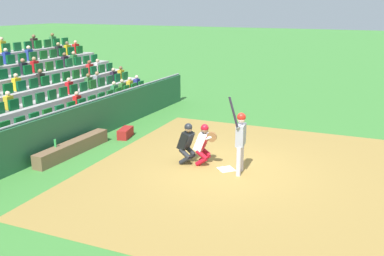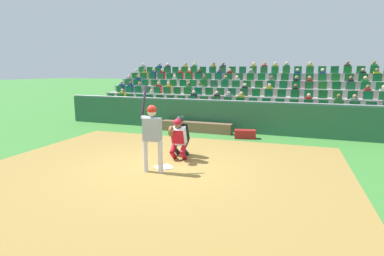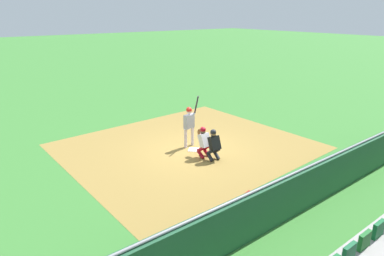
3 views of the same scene
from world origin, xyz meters
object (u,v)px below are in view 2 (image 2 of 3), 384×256
at_px(home_plate_umpire, 181,134).
at_px(dugout_bench, 196,127).
at_px(home_plate_marker, 164,167).
at_px(water_bottle_on_bench, 183,118).
at_px(catcher_crouching, 178,137).
at_px(batter_at_plate, 152,131).
at_px(equipment_duffel_bag, 245,134).

xyz_separation_m(home_plate_umpire, dugout_bench, (0.82, -3.73, -0.49)).
xyz_separation_m(home_plate_marker, water_bottle_on_bench, (1.51, -5.11, 0.55)).
height_order(catcher_crouching, home_plate_umpire, home_plate_umpire).
bearing_deg(dugout_bench, water_bottle_on_bench, -8.29).
bearing_deg(catcher_crouching, batter_at_plate, 80.56).
height_order(home_plate_marker, batter_at_plate, batter_at_plate).
relative_size(batter_at_plate, water_bottle_on_bench, 9.40).
height_order(home_plate_umpire, equipment_duffel_bag, home_plate_umpire).
relative_size(catcher_crouching, water_bottle_on_bench, 5.32).
bearing_deg(water_bottle_on_bench, home_plate_umpire, 111.30).
xyz_separation_m(home_plate_umpire, water_bottle_on_bench, (1.49, -3.82, -0.15)).
bearing_deg(dugout_bench, home_plate_marker, 99.44).
relative_size(catcher_crouching, equipment_duffel_bag, 1.58).
relative_size(home_plate_umpire, equipment_duffel_bag, 1.58).
xyz_separation_m(catcher_crouching, water_bottle_on_bench, (1.61, -4.32, -0.16)).
relative_size(home_plate_marker, catcher_crouching, 0.34).
bearing_deg(home_plate_umpire, dugout_bench, -77.61).
bearing_deg(water_bottle_on_bench, catcher_crouching, 110.42).
xyz_separation_m(home_plate_marker, batter_at_plate, (0.10, 0.44, 1.11)).
xyz_separation_m(batter_at_plate, home_plate_umpire, (-0.09, -1.73, -0.42)).
bearing_deg(equipment_duffel_bag, home_plate_umpire, 51.90).
relative_size(batter_at_plate, home_plate_umpire, 1.76).
relative_size(catcher_crouching, home_plate_umpire, 1.00).
bearing_deg(home_plate_umpire, equipment_duffel_bag, -114.33).
height_order(batter_at_plate, catcher_crouching, batter_at_plate).
xyz_separation_m(home_plate_umpire, equipment_duffel_bag, (-1.45, -3.21, -0.54)).
bearing_deg(equipment_duffel_bag, batter_at_plate, 58.89).
xyz_separation_m(home_plate_marker, equipment_duffel_bag, (-1.44, -4.49, 0.16)).
relative_size(home_plate_marker, water_bottle_on_bench, 1.80).
distance_m(catcher_crouching, equipment_duffel_bag, 3.98).
xyz_separation_m(batter_at_plate, catcher_crouching, (-0.20, -1.23, -0.41)).
height_order(batter_at_plate, home_plate_umpire, batter_at_plate).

